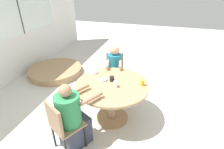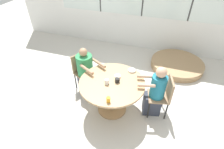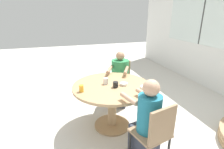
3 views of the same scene
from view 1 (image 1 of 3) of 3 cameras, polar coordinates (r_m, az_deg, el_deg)
name	(u,v)px [view 1 (image 1 of 3)]	position (r m, az deg, el deg)	size (l,w,h in m)	color
ground_plane	(112,118)	(3.41, 0.00, -13.93)	(16.00, 16.00, 0.00)	beige
dining_table	(112,92)	(3.05, 0.00, -5.77)	(1.26, 1.26, 0.76)	tan
chair_for_woman_green_shirt	(61,124)	(2.63, -16.18, -15.18)	(0.54, 0.54, 0.89)	#937556
chair_for_man_blue_shirt	(115,69)	(3.94, 0.86, 1.77)	(0.48, 0.48, 0.89)	#937556
person_woman_green_shirt	(72,120)	(2.72, -12.87, -14.24)	(0.72, 0.61, 1.11)	#333847
person_man_blue_shirt	(114,73)	(3.80, 0.74, 0.50)	(0.57, 0.40, 1.14)	#333847
coffee_mug	(112,79)	(3.02, 0.00, -1.38)	(0.09, 0.08, 0.09)	black
juice_glass	(142,83)	(2.94, 9.90, -2.66)	(0.06, 0.06, 0.10)	gold
milk_carton_small	(115,84)	(2.85, 1.14, -3.18)	(0.06, 0.06, 0.10)	silver
bowl_white_shallow	(103,80)	(3.04, -2.90, -1.73)	(0.12, 0.12, 0.04)	silver
bowl_cereal	(94,72)	(3.31, -6.03, 0.79)	(0.15, 0.15, 0.04)	white
folded_table_stack	(55,71)	(5.09, -17.99, 1.19)	(1.42, 1.42, 0.18)	tan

